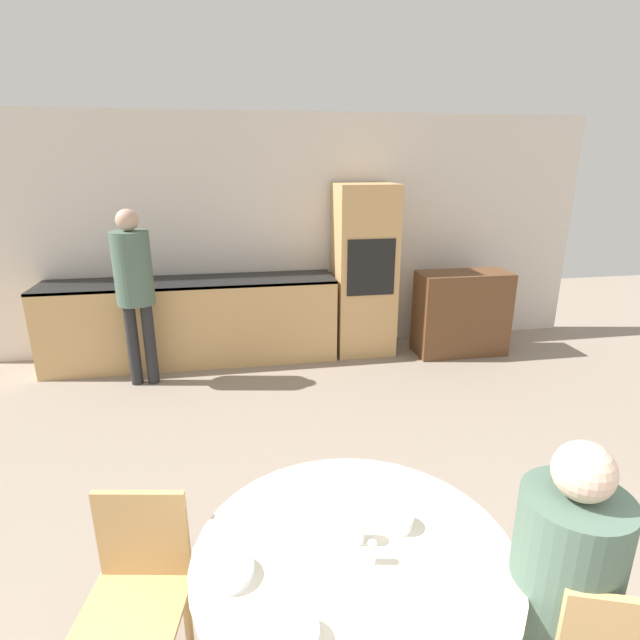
{
  "coord_description": "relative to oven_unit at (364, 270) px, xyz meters",
  "views": [
    {
      "loc": [
        -0.64,
        -0.15,
        2.12
      ],
      "look_at": [
        -0.07,
        3.04,
        1.07
      ],
      "focal_mm": 28.0,
      "sensor_mm": 36.0,
      "label": 1
    }
  ],
  "objects": [
    {
      "name": "dining_table",
      "position": [
        -1.04,
        -3.82,
        -0.44
      ],
      "size": [
        1.21,
        1.21,
        0.72
      ],
      "color": "brown",
      "rests_on": "ground_plane"
    },
    {
      "name": "bowl_near",
      "position": [
        -1.31,
        -4.14,
        -0.19
      ],
      "size": [
        0.16,
        0.16,
        0.05
      ],
      "color": "silver",
      "rests_on": "dining_table"
    },
    {
      "name": "bowl_centre",
      "position": [
        -0.84,
        -3.72,
        -0.19
      ],
      "size": [
        0.12,
        0.12,
        0.05
      ],
      "color": "silver",
      "rests_on": "dining_table"
    },
    {
      "name": "sideboard",
      "position": [
        1.07,
        -0.28,
        -0.47
      ],
      "size": [
        1.01,
        0.45,
        0.94
      ],
      "color": "brown",
      "rests_on": "ground_plane"
    },
    {
      "name": "kitchen_counter",
      "position": [
        -1.89,
        -0.01,
        -0.47
      ],
      "size": [
        3.06,
        0.6,
        0.9
      ],
      "color": "tan",
      "rests_on": "ground_plane"
    },
    {
      "name": "wall_back",
      "position": [
        -0.79,
        0.34,
        0.36
      ],
      "size": [
        6.96,
        0.05,
        2.6
      ],
      "color": "silver",
      "rests_on": "ground_plane"
    },
    {
      "name": "person_standing",
      "position": [
        -2.35,
        -0.52,
        0.12
      ],
      "size": [
        0.35,
        0.35,
        1.7
      ],
      "color": "#262628",
      "rests_on": "ground_plane"
    },
    {
      "name": "oven_unit",
      "position": [
        0.0,
        0.0,
        0.0
      ],
      "size": [
        0.64,
        0.59,
        1.87
      ],
      "color": "tan",
      "rests_on": "ground_plane"
    },
    {
      "name": "bowl_far",
      "position": [
        -1.5,
        -3.85,
        -0.2
      ],
      "size": [
        0.18,
        0.18,
        0.04
      ],
      "color": "silver",
      "rests_on": "dining_table"
    },
    {
      "name": "cup",
      "position": [
        -1.02,
        -3.76,
        -0.17
      ],
      "size": [
        0.06,
        0.06,
        0.1
      ],
      "color": "silver",
      "rests_on": "dining_table"
    },
    {
      "name": "chair_far_left",
      "position": [
        -1.88,
        -3.58,
        -0.46
      ],
      "size": [
        0.46,
        0.46,
        0.84
      ],
      "rotation": [
        0.0,
        0.0,
        6.1
      ],
      "color": "tan",
      "rests_on": "ground_plane"
    },
    {
      "name": "person_seated",
      "position": [
        -0.34,
        -4.09,
        -0.22
      ],
      "size": [
        0.36,
        0.44,
        1.26
      ],
      "color": "#262628",
      "rests_on": "ground_plane"
    },
    {
      "name": "salt_shaker",
      "position": [
        -0.99,
        -3.88,
        -0.17
      ],
      "size": [
        0.03,
        0.03,
        0.09
      ],
      "color": "white",
      "rests_on": "dining_table"
    }
  ]
}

